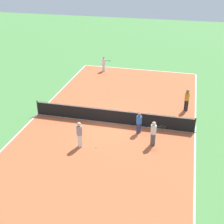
{
  "coord_description": "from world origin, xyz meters",
  "views": [
    {
      "loc": [
        -4.67,
        19.1,
        11.0
      ],
      "look_at": [
        0.0,
        0.0,
        0.9
      ],
      "focal_mm": 50.0,
      "sensor_mm": 36.0,
      "label": 1
    }
  ],
  "objects_px": {
    "player_near_white": "(104,63)",
    "player_baseline_gray": "(79,133)",
    "player_near_blue": "(139,122)",
    "tennis_net": "(112,116)",
    "tennis_ball_right_alley": "(98,76)",
    "tennis_ball_near_net": "(96,147)",
    "player_far_white": "(154,132)",
    "player_center_orange": "(187,99)",
    "tennis_ball_midcourt": "(174,81)"
  },
  "relations": [
    {
      "from": "player_near_white",
      "to": "player_baseline_gray",
      "type": "bearing_deg",
      "value": -71.31
    },
    {
      "from": "player_near_blue",
      "to": "player_near_white",
      "type": "bearing_deg",
      "value": -131.32
    },
    {
      "from": "tennis_net",
      "to": "tennis_ball_right_alley",
      "type": "relative_size",
      "value": 170.93
    },
    {
      "from": "tennis_ball_near_net",
      "to": "player_far_white",
      "type": "bearing_deg",
      "value": -161.6
    },
    {
      "from": "tennis_ball_near_net",
      "to": "player_center_orange",
      "type": "bearing_deg",
      "value": -128.77
    },
    {
      "from": "player_baseline_gray",
      "to": "tennis_ball_midcourt",
      "type": "bearing_deg",
      "value": -147.83
    },
    {
      "from": "tennis_net",
      "to": "tennis_ball_near_net",
      "type": "distance_m",
      "value": 3.39
    },
    {
      "from": "player_center_orange",
      "to": "player_far_white",
      "type": "bearing_deg",
      "value": -58.34
    },
    {
      "from": "tennis_net",
      "to": "tennis_ball_near_net",
      "type": "xyz_separation_m",
      "value": [
        0.23,
        3.34,
        -0.53
      ]
    },
    {
      "from": "player_center_orange",
      "to": "player_near_blue",
      "type": "height_order",
      "value": "player_center_orange"
    },
    {
      "from": "player_center_orange",
      "to": "tennis_ball_midcourt",
      "type": "xyz_separation_m",
      "value": [
        1.31,
        -5.94,
        -0.97
      ]
    },
    {
      "from": "tennis_ball_midcourt",
      "to": "tennis_ball_right_alley",
      "type": "bearing_deg",
      "value": 2.03
    },
    {
      "from": "tennis_net",
      "to": "tennis_ball_right_alley",
      "type": "bearing_deg",
      "value": -67.93
    },
    {
      "from": "player_near_white",
      "to": "player_center_orange",
      "type": "bearing_deg",
      "value": -30.43
    },
    {
      "from": "player_center_orange",
      "to": "tennis_ball_near_net",
      "type": "relative_size",
      "value": 25.63
    },
    {
      "from": "player_baseline_gray",
      "to": "tennis_ball_right_alley",
      "type": "distance_m",
      "value": 12.7
    },
    {
      "from": "player_baseline_gray",
      "to": "tennis_ball_midcourt",
      "type": "relative_size",
      "value": 25.63
    },
    {
      "from": "tennis_net",
      "to": "tennis_ball_right_alley",
      "type": "xyz_separation_m",
      "value": [
        3.64,
        -8.97,
        -0.53
      ]
    },
    {
      "from": "player_far_white",
      "to": "player_near_blue",
      "type": "height_order",
      "value": "player_far_white"
    },
    {
      "from": "player_baseline_gray",
      "to": "player_near_blue",
      "type": "distance_m",
      "value": 4.19
    },
    {
      "from": "player_near_blue",
      "to": "tennis_ball_near_net",
      "type": "distance_m",
      "value": 3.45
    },
    {
      "from": "tennis_net",
      "to": "tennis_ball_near_net",
      "type": "relative_size",
      "value": 170.93
    },
    {
      "from": "player_near_blue",
      "to": "tennis_ball_right_alley",
      "type": "relative_size",
      "value": 21.98
    },
    {
      "from": "player_near_white",
      "to": "tennis_ball_midcourt",
      "type": "height_order",
      "value": "player_near_white"
    },
    {
      "from": "player_center_orange",
      "to": "player_far_white",
      "type": "height_order",
      "value": "player_center_orange"
    },
    {
      "from": "player_far_white",
      "to": "tennis_ball_right_alley",
      "type": "bearing_deg",
      "value": 96.79
    },
    {
      "from": "player_center_orange",
      "to": "tennis_ball_right_alley",
      "type": "bearing_deg",
      "value": -162.38
    },
    {
      "from": "player_far_white",
      "to": "player_near_white",
      "type": "distance_m",
      "value": 14.33
    },
    {
      "from": "tennis_net",
      "to": "tennis_ball_midcourt",
      "type": "height_order",
      "value": "tennis_net"
    },
    {
      "from": "player_near_blue",
      "to": "player_center_orange",
      "type": "bearing_deg",
      "value": 167.42
    },
    {
      "from": "player_near_white",
      "to": "player_near_blue",
      "type": "height_order",
      "value": "player_near_white"
    },
    {
      "from": "player_near_blue",
      "to": "tennis_net",
      "type": "bearing_deg",
      "value": -90.84
    },
    {
      "from": "tennis_net",
      "to": "tennis_ball_right_alley",
      "type": "distance_m",
      "value": 9.7
    },
    {
      "from": "player_far_white",
      "to": "tennis_ball_midcourt",
      "type": "bearing_deg",
      "value": 62.36
    },
    {
      "from": "tennis_net",
      "to": "player_baseline_gray",
      "type": "xyz_separation_m",
      "value": [
        1.24,
        3.46,
        0.44
      ]
    },
    {
      "from": "tennis_ball_near_net",
      "to": "tennis_ball_right_alley",
      "type": "relative_size",
      "value": 1.0
    },
    {
      "from": "player_near_white",
      "to": "player_near_blue",
      "type": "relative_size",
      "value": 1.02
    },
    {
      "from": "player_near_white",
      "to": "tennis_ball_near_net",
      "type": "relative_size",
      "value": 22.35
    },
    {
      "from": "player_near_white",
      "to": "tennis_ball_near_net",
      "type": "bearing_deg",
      "value": -67.23
    },
    {
      "from": "player_near_blue",
      "to": "player_far_white",
      "type": "bearing_deg",
      "value": 64.33
    },
    {
      "from": "player_near_blue",
      "to": "tennis_ball_midcourt",
      "type": "distance_m",
      "value": 10.33
    },
    {
      "from": "player_far_white",
      "to": "player_center_orange",
      "type": "bearing_deg",
      "value": 46.31
    },
    {
      "from": "player_baseline_gray",
      "to": "player_near_white",
      "type": "bearing_deg",
      "value": -117.31
    },
    {
      "from": "player_far_white",
      "to": "tennis_ball_near_net",
      "type": "relative_size",
      "value": 24.83
    },
    {
      "from": "player_baseline_gray",
      "to": "tennis_ball_right_alley",
      "type": "xyz_separation_m",
      "value": [
        2.4,
        -12.43,
        -0.97
      ]
    },
    {
      "from": "player_center_orange",
      "to": "tennis_ball_near_net",
      "type": "distance_m",
      "value": 8.57
    },
    {
      "from": "tennis_net",
      "to": "player_center_orange",
      "type": "relative_size",
      "value": 6.67
    },
    {
      "from": "tennis_net",
      "to": "player_near_white",
      "type": "xyz_separation_m",
      "value": [
        3.42,
        -10.51,
        0.3
      ]
    },
    {
      "from": "player_far_white",
      "to": "tennis_ball_midcourt",
      "type": "relative_size",
      "value": 24.83
    },
    {
      "from": "player_near_white",
      "to": "tennis_ball_midcourt",
      "type": "xyz_separation_m",
      "value": [
        -7.22,
        1.27,
        -0.83
      ]
    }
  ]
}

